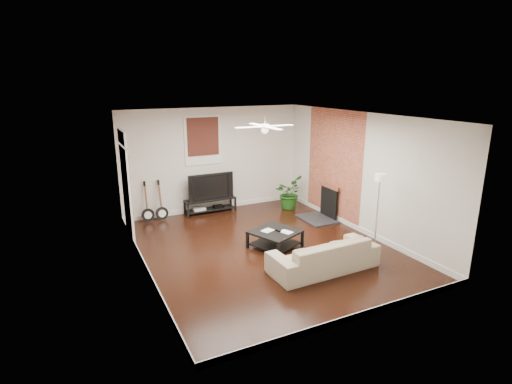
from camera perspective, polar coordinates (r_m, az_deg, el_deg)
room at (r=8.22m, az=1.22°, el=1.00°), size 5.01×6.01×2.81m
brick_accent at (r=10.34m, az=11.01°, el=3.78°), size 0.02×2.20×2.80m
fireplace at (r=10.41m, az=9.48°, el=-1.41°), size 0.80×1.10×0.92m
window_back at (r=10.69m, az=-7.58°, el=7.31°), size 1.00×0.06×1.30m
door_left at (r=9.31m, az=-17.94°, el=1.04°), size 0.08×1.00×2.50m
tv_stand at (r=10.93m, az=-6.54°, el=-1.93°), size 1.39×0.37×0.39m
tv at (r=10.79m, az=-6.66°, el=0.91°), size 1.24×0.16×0.72m
coffee_table at (r=8.64m, az=2.73°, el=-6.74°), size 1.17×1.17×0.38m
sofa at (r=7.75m, az=9.61°, el=-8.75°), size 2.13×0.87×0.62m
floor_lamp at (r=8.43m, az=16.89°, el=-3.13°), size 0.29×0.29×1.72m
potted_plant at (r=11.19m, az=4.66°, el=-0.11°), size 1.05×1.06×0.89m
guitar_left at (r=10.40m, az=-15.30°, el=-1.42°), size 0.34×0.26×1.05m
guitar_right at (r=10.43m, az=-13.38°, el=-1.22°), size 0.33×0.23×1.05m
ceiling_fan at (r=8.00m, az=1.28°, el=9.34°), size 1.24×1.24×0.32m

